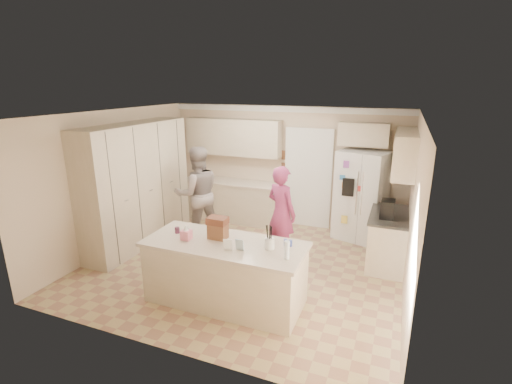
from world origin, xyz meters
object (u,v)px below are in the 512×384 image
at_px(utensil_crock, 270,243).
at_px(teen_girl, 281,213).
at_px(tissue_box, 186,235).
at_px(teen_boy, 198,194).
at_px(refrigerator, 361,196).
at_px(dollhouse_body, 218,231).
at_px(island_base, 225,274).
at_px(coffee_maker, 387,209).

bearing_deg(utensil_crock, teen_girl, 102.36).
bearing_deg(tissue_box, teen_boy, 116.11).
relative_size(refrigerator, utensil_crock, 12.00).
bearing_deg(teen_boy, tissue_box, 74.52).
relative_size(tissue_box, dollhouse_body, 0.54).
relative_size(utensil_crock, teen_girl, 0.09).
xyz_separation_m(island_base, utensil_crock, (0.65, 0.05, 0.56)).
relative_size(utensil_crock, teen_boy, 0.08).
distance_m(island_base, tissue_box, 0.79).
bearing_deg(island_base, teen_boy, 128.95).
xyz_separation_m(dollhouse_body, teen_girl, (0.44, 1.58, -0.19)).
relative_size(island_base, teen_boy, 1.17).
distance_m(dollhouse_body, teen_boy, 2.25).
xyz_separation_m(coffee_maker, tissue_box, (-2.60, -2.00, -0.07)).
distance_m(refrigerator, utensil_crock, 3.14).
relative_size(dollhouse_body, teen_boy, 0.14).
height_order(refrigerator, teen_boy, teen_boy).
distance_m(refrigerator, tissue_box, 3.78).
relative_size(utensil_crock, tissue_box, 1.07).
height_order(coffee_maker, utensil_crock, coffee_maker).
relative_size(refrigerator, coffee_maker, 6.00).
bearing_deg(teen_boy, refrigerator, 159.74).
relative_size(tissue_box, teen_boy, 0.07).
distance_m(utensil_crock, dollhouse_body, 0.80).
bearing_deg(utensil_crock, refrigerator, 74.05).
xyz_separation_m(refrigerator, island_base, (-1.51, -3.07, -0.46)).
bearing_deg(teen_girl, island_base, 105.79).
relative_size(refrigerator, dollhouse_body, 6.92).
distance_m(coffee_maker, utensil_crock, 2.32).
relative_size(refrigerator, teen_boy, 0.95).
bearing_deg(teen_boy, teen_girl, 132.03).
bearing_deg(refrigerator, dollhouse_body, -102.88).
bearing_deg(coffee_maker, refrigerator, 114.73).
xyz_separation_m(refrigerator, dollhouse_body, (-1.66, -2.97, 0.14)).
height_order(island_base, utensil_crock, utensil_crock).
height_order(utensil_crock, teen_boy, teen_boy).
bearing_deg(teen_girl, coffee_maker, -147.16).
relative_size(island_base, dollhouse_body, 8.46).
bearing_deg(tissue_box, teen_girl, 64.65).
height_order(refrigerator, teen_girl, refrigerator).
relative_size(coffee_maker, teen_girl, 0.18).
height_order(utensil_crock, teen_girl, teen_girl).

